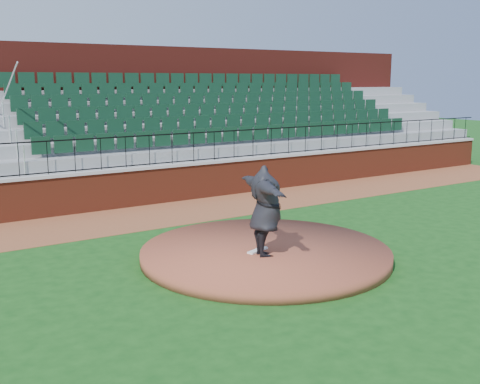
{
  "coord_description": "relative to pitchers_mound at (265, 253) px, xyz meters",
  "views": [
    {
      "loc": [
        -7.87,
        -10.6,
        4.11
      ],
      "look_at": [
        0.0,
        1.5,
        1.3
      ],
      "focal_mm": 43.36,
      "sensor_mm": 36.0,
      "label": 1
    }
  ],
  "objects": [
    {
      "name": "field_wall",
      "position": [
        0.3,
        7.04,
        0.47
      ],
      "size": [
        34.0,
        0.35,
        1.2
      ],
      "primitive_type": "cube",
      "color": "maroon",
      "rests_on": "ground"
    },
    {
      "name": "pitchers_mound",
      "position": [
        0.0,
        0.0,
        0.0
      ],
      "size": [
        5.79,
        5.79,
        0.25
      ],
      "primitive_type": "cylinder",
      "color": "brown",
      "rests_on": "ground"
    },
    {
      "name": "concourse_wall",
      "position": [
        0.3,
        12.57,
        2.62
      ],
      "size": [
        34.0,
        0.5,
        5.5
      ],
      "primitive_type": "cube",
      "color": "maroon",
      "rests_on": "ground"
    },
    {
      "name": "wall_cap",
      "position": [
        0.3,
        7.04,
        1.12
      ],
      "size": [
        34.0,
        0.45,
        0.1
      ],
      "primitive_type": "cube",
      "color": "#B7B7B7",
      "rests_on": "field_wall"
    },
    {
      "name": "warning_track",
      "position": [
        0.3,
        5.44,
        -0.12
      ],
      "size": [
        34.0,
        3.2,
        0.01
      ],
      "primitive_type": "cube",
      "color": "brown",
      "rests_on": "ground"
    },
    {
      "name": "seating_stands",
      "position": [
        0.3,
        9.77,
        2.18
      ],
      "size": [
        34.0,
        5.1,
        4.6
      ],
      "primitive_type": null,
      "color": "gray",
      "rests_on": "ground"
    },
    {
      "name": "ground",
      "position": [
        0.3,
        0.04,
        -0.12
      ],
      "size": [
        90.0,
        90.0,
        0.0
      ],
      "primitive_type": "plane",
      "color": "#144614",
      "rests_on": "ground"
    },
    {
      "name": "pitching_rubber",
      "position": [
        -0.29,
        -0.1,
        0.15
      ],
      "size": [
        0.63,
        0.35,
        0.04
      ],
      "primitive_type": "cube",
      "rotation": [
        0.0,
        0.0,
        0.34
      ],
      "color": "white",
      "rests_on": "pitchers_mound"
    },
    {
      "name": "wall_railing",
      "position": [
        0.3,
        7.04,
        1.67
      ],
      "size": [
        34.0,
        0.05,
        1.0
      ],
      "primitive_type": null,
      "color": "black",
      "rests_on": "wall_cap"
    },
    {
      "name": "pitcher",
      "position": [
        -0.34,
        -0.46,
        1.14
      ],
      "size": [
        1.35,
        2.6,
        2.04
      ],
      "primitive_type": "imported",
      "rotation": [
        0.0,
        0.0,
        1.29
      ],
      "color": "black",
      "rests_on": "pitchers_mound"
    }
  ]
}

